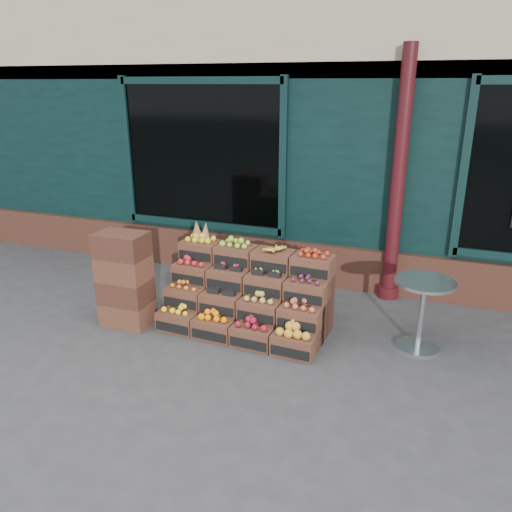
% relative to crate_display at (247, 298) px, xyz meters
% --- Properties ---
extents(ground, '(60.00, 60.00, 0.00)m').
position_rel_crate_display_xyz_m(ground, '(0.26, -0.56, -0.36)').
color(ground, '#38383A').
rests_on(ground, ground).
extents(shop_facade, '(12.00, 6.24, 4.80)m').
position_rel_crate_display_xyz_m(shop_facade, '(0.26, 4.55, 2.03)').
color(shop_facade, black).
rests_on(shop_facade, ground).
extents(crate_display, '(1.92, 0.99, 1.18)m').
position_rel_crate_display_xyz_m(crate_display, '(0.00, 0.00, 0.00)').
color(crate_display, '#532F20').
rests_on(crate_display, ground).
extents(spare_crates, '(0.58, 0.40, 1.14)m').
position_rel_crate_display_xyz_m(spare_crates, '(-1.37, -0.44, 0.20)').
color(spare_crates, '#532F20').
rests_on(spare_crates, ground).
extents(bistro_table, '(0.63, 0.63, 0.80)m').
position_rel_crate_display_xyz_m(bistro_table, '(1.94, 0.18, 0.13)').
color(bistro_table, silver).
rests_on(bistro_table, ground).
extents(shopkeeper, '(0.84, 0.70, 1.97)m').
position_rel_crate_display_xyz_m(shopkeeper, '(-1.28, 2.34, 0.62)').
color(shopkeeper, '#134523').
rests_on(shopkeeper, ground).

